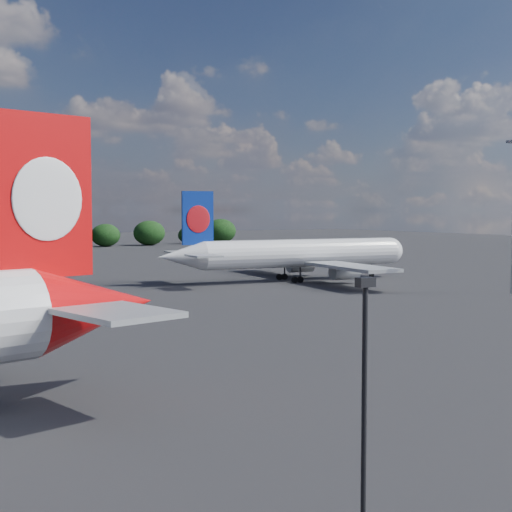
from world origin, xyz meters
TOP-DOWN VIEW (x-y plane):
  - china_southern_airliner at (53.65, 63.36)m, footprint 42.29×40.26m
  - apron_lamp_post at (5.08, -12.35)m, footprint 0.55×0.30m

SIDE VIEW (x-z plane):
  - china_southern_airliner at x=53.65m, z-range -2.70..11.09m
  - apron_lamp_post at x=5.08m, z-range 0.63..9.72m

